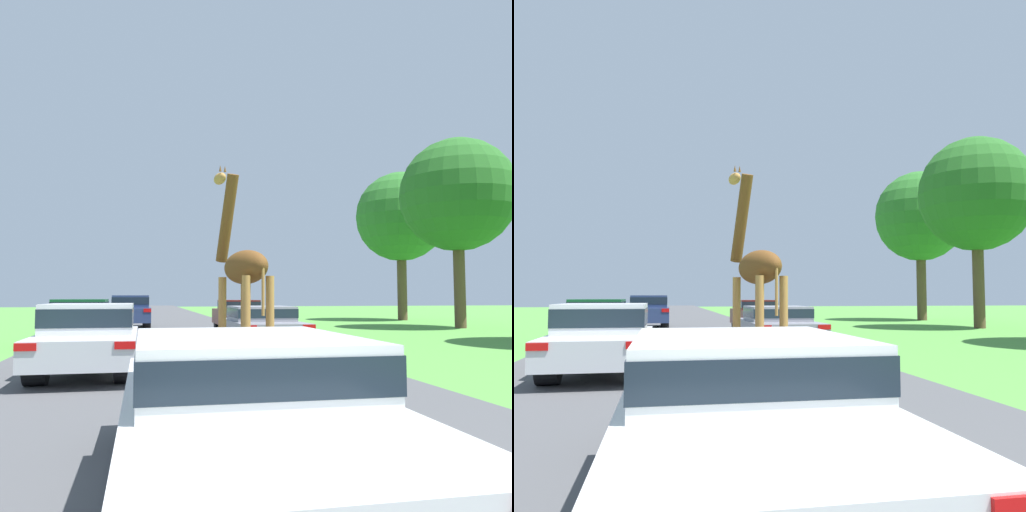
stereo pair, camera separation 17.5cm
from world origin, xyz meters
TOP-DOWN VIEW (x-y plane):
  - road at (0.00, 30.00)m, footprint 8.13×120.00m
  - giraffe_near_road at (1.42, 13.19)m, footprint 1.18×2.65m
  - car_lead_maroon at (-0.07, 4.99)m, footprint 1.80×4.77m
  - car_queue_right at (3.25, 24.10)m, footprint 1.70×4.80m
  - car_queue_left at (-1.39, 27.87)m, footprint 1.90×4.10m
  - car_far_ahead at (-2.78, 19.07)m, footprint 1.79×4.34m
  - car_verge_right at (2.75, 17.24)m, footprint 1.98×4.82m
  - car_rear_follower at (-1.87, 12.06)m, footprint 1.85×4.36m
  - tree_centre_back at (14.10, 24.31)m, footprint 5.52×5.52m
  - tree_right_cluster at (15.39, 32.75)m, footprint 5.74×5.74m

SIDE VIEW (x-z plane):
  - road at x=0.00m, z-range 0.00..0.00m
  - car_verge_right at x=2.75m, z-range 0.05..1.27m
  - car_lead_maroon at x=-0.07m, z-range 0.06..1.29m
  - car_queue_right at x=3.25m, z-range 0.06..1.42m
  - car_rear_follower at x=-1.87m, z-range 0.06..1.43m
  - car_far_ahead at x=-2.78m, z-range 0.05..1.48m
  - car_queue_left at x=-1.39m, z-range 0.05..1.61m
  - giraffe_near_road at x=1.42m, z-range -0.28..4.57m
  - tree_centre_back at x=14.10m, z-range 1.82..11.04m
  - tree_right_cluster at x=15.39m, z-range 1.85..11.36m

